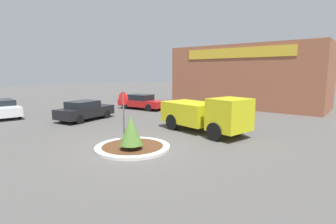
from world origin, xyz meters
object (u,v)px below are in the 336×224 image
(stop_sign, at_px, (124,110))
(parked_sedan_red, at_px, (142,102))
(parked_sedan_black, at_px, (85,110))
(parked_sedan_white, at_px, (3,108))
(utility_truck, at_px, (205,114))

(stop_sign, bearing_deg, parked_sedan_red, 129.98)
(parked_sedan_red, relative_size, parked_sedan_black, 1.06)
(parked_sedan_white, bearing_deg, stop_sign, 12.06)
(utility_truck, relative_size, parked_sedan_red, 1.20)
(parked_sedan_white, bearing_deg, parked_sedan_black, 38.42)
(parked_sedan_white, bearing_deg, parked_sedan_red, 72.32)
(stop_sign, bearing_deg, parked_sedan_black, 158.24)
(stop_sign, relative_size, parked_sedan_white, 0.51)
(utility_truck, xyz_separation_m, parked_sedan_white, (-14.94, -4.96, -0.41))
(stop_sign, distance_m, parked_sedan_black, 7.94)
(parked_sedan_red, xyz_separation_m, parked_sedan_white, (-5.38, -9.75, -0.01))
(utility_truck, bearing_deg, parked_sedan_black, -155.84)
(utility_truck, distance_m, parked_sedan_red, 10.70)
(utility_truck, bearing_deg, parked_sedan_white, -149.18)
(utility_truck, relative_size, parked_sedan_white, 1.12)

